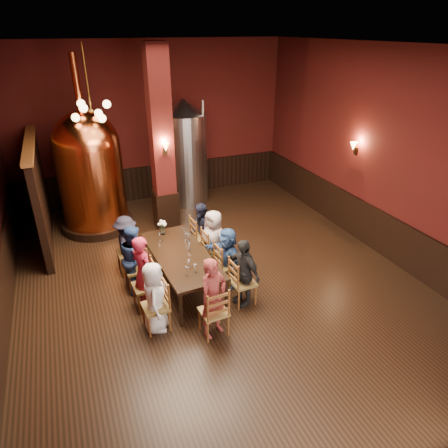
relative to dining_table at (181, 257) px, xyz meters
name	(u,v)px	position (x,y,z in m)	size (l,w,h in m)	color
room	(215,178)	(0.72, -0.04, 1.56)	(10.00, 10.02, 4.50)	black
wainscot_right	(370,226)	(4.68, -0.04, -0.19)	(0.08, 9.90, 1.00)	black
wainscot_back	(157,181)	(0.72, 4.92, -0.19)	(7.90, 0.08, 1.00)	black
wainscot_left	(1,305)	(-3.24, -0.04, -0.19)	(0.08, 9.90, 1.00)	black
column	(161,143)	(0.42, 2.76, 1.56)	(0.58, 0.58, 4.50)	#480F0F
partition	(40,195)	(-2.48, 3.16, 0.51)	(0.22, 3.50, 2.40)	black
pendant_cluster	(91,111)	(-1.08, 2.86, 2.41)	(0.90, 0.90, 1.70)	#A57226
sconce_wall	(356,148)	(4.62, 0.76, 1.51)	(0.20, 0.20, 0.36)	black
sconce_column	(165,148)	(0.42, 2.46, 1.51)	(0.20, 0.20, 0.36)	black
dining_table	(181,257)	(0.00, 0.00, 0.00)	(1.13, 2.45, 0.75)	black
chair_0	(155,306)	(-0.79, -1.05, -0.23)	(0.46, 0.46, 0.92)	brown
person_0	(155,297)	(-0.79, -1.05, -0.03)	(0.64, 0.42, 1.31)	white
chair_1	(145,286)	(-0.83, -0.38, -0.23)	(0.46, 0.46, 0.92)	brown
person_1	(143,273)	(-0.83, -0.38, 0.06)	(0.54, 0.36, 1.49)	#AD1D39
chair_2	(136,268)	(-0.87, 0.28, -0.23)	(0.46, 0.46, 0.92)	brown
person_2	(135,258)	(-0.87, 0.28, 0.01)	(0.68, 0.33, 1.39)	navy
chair_3	(128,253)	(-0.90, 0.95, -0.23)	(0.46, 0.46, 0.92)	brown
person_3	(127,245)	(-0.90, 0.95, -0.04)	(0.84, 0.48, 1.30)	black
chair_4	(243,282)	(0.90, -0.95, -0.23)	(0.46, 0.46, 0.92)	brown
person_4	(243,272)	(0.90, -0.95, -0.01)	(0.80, 0.33, 1.36)	black
chair_5	(227,265)	(0.87, -0.28, -0.23)	(0.46, 0.46, 0.92)	brown
person_5	(227,257)	(0.87, -0.28, -0.05)	(1.18, 0.38, 1.27)	#2F518D
chair_6	(214,250)	(0.83, 0.38, -0.23)	(0.46, 0.46, 0.92)	brown
person_6	(214,241)	(0.83, 0.38, 0.00)	(0.67, 0.44, 1.37)	beige
chair_7	(202,237)	(0.79, 1.05, -0.23)	(0.46, 0.46, 0.92)	brown
person_7	(202,230)	(0.79, 1.05, -0.06)	(0.61, 0.30, 1.26)	black
chair_8	(214,311)	(0.09, -1.55, -0.23)	(0.46, 0.46, 0.92)	brown
person_8	(213,298)	(0.09, -1.55, 0.05)	(0.54, 0.35, 1.47)	maroon
copper_kettle	(90,171)	(-1.27, 3.44, 0.87)	(2.04, 2.04, 4.27)	black
steel_vessel	(185,153)	(1.44, 4.21, 0.82)	(1.34, 1.34, 3.01)	#B2B2B7
rose_vase	(162,225)	(-0.11, 0.96, 0.28)	(0.19, 0.19, 0.33)	white
wine_glass_0	(190,246)	(0.21, 0.09, 0.15)	(0.07, 0.07, 0.17)	white
wine_glass_1	(212,265)	(0.37, -0.73, 0.15)	(0.07, 0.07, 0.17)	white
wine_glass_2	(188,238)	(0.29, 0.44, 0.15)	(0.07, 0.07, 0.17)	white
wine_glass_3	(184,233)	(0.28, 0.68, 0.15)	(0.07, 0.07, 0.17)	white
wine_glass_4	(211,273)	(0.26, -0.97, 0.15)	(0.07, 0.07, 0.17)	white
wine_glass_5	(195,269)	(0.05, -0.73, 0.15)	(0.07, 0.07, 0.17)	white
wine_glass_6	(187,271)	(-0.12, -0.75, 0.15)	(0.07, 0.07, 0.17)	white
wine_glass_7	(186,236)	(0.28, 0.51, 0.15)	(0.07, 0.07, 0.17)	white
wine_glass_8	(160,237)	(-0.25, 0.70, 0.15)	(0.07, 0.07, 0.17)	white
wine_glass_9	(189,264)	(-0.01, -0.53, 0.15)	(0.07, 0.07, 0.17)	white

